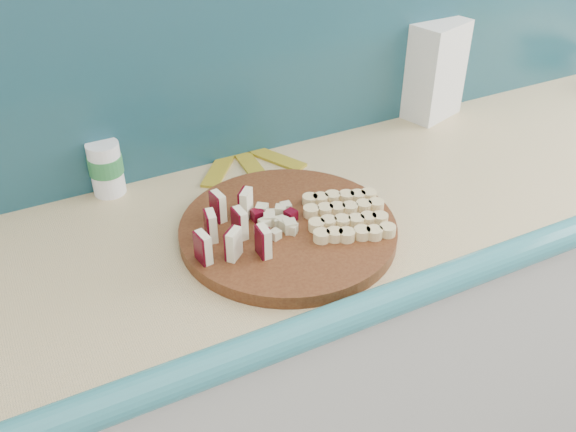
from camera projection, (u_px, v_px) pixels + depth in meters
The scene contains 9 objects.
kitchen_counter at pixel (421, 319), 1.70m from camera, with size 2.20×0.63×0.91m.
backsplash at pixel (382, 25), 1.51m from camera, with size 2.20×0.02×0.50m, color teal.
cutting_board at pixel (288, 230), 1.24m from camera, with size 0.42×0.42×0.03m, color #3F1B0D.
apple_wedges at pixel (230, 227), 1.18m from camera, with size 0.15×0.18×0.06m.
apple_chunks at pixel (274, 221), 1.22m from camera, with size 0.07×0.07×0.02m.
banana_slices at pixel (347, 215), 1.24m from camera, with size 0.19×0.19×0.02m.
flour_bag at pixel (434, 70), 1.62m from camera, with size 0.14×0.10×0.25m, color white.
canister at pixel (106, 167), 1.34m from camera, with size 0.07×0.07×0.12m.
banana_peel at pixel (245, 160), 1.48m from camera, with size 0.25×0.21×0.01m.
Camera 1 is at (-0.78, 0.55, 1.65)m, focal length 40.00 mm.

